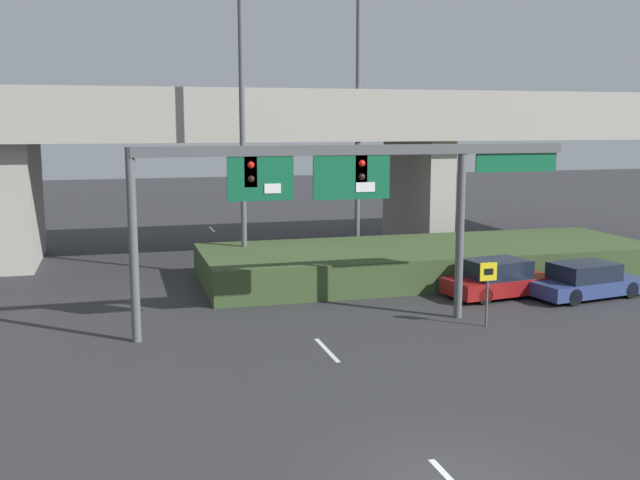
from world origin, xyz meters
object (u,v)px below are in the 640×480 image
object	(u,v)px
highway_light_pole_near	(358,120)
signal_gantry	(341,181)
parked_sedan_mid_right	(586,281)
highway_light_pole_far	(242,97)
speed_limit_sign	(488,284)
parked_sedan_near_right	(499,279)

from	to	relation	value
highway_light_pole_near	signal_gantry	bearing A→B (deg)	-111.01
highway_light_pole_near	parked_sedan_mid_right	xyz separation A→B (m)	(6.10, -9.50, -6.13)
highway_light_pole_far	parked_sedan_mid_right	size ratio (longest dim) A/B	3.05
speed_limit_sign	highway_light_pole_far	bearing A→B (deg)	122.46
signal_gantry	parked_sedan_mid_right	xyz separation A→B (m)	(10.29, 1.42, -4.16)
signal_gantry	speed_limit_sign	bearing A→B (deg)	-15.70
speed_limit_sign	highway_light_pole_near	xyz separation A→B (m)	(-0.45, 12.23, 5.33)
highway_light_pole_near	parked_sedan_near_right	size ratio (longest dim) A/B	2.83
parked_sedan_near_right	parked_sedan_mid_right	xyz separation A→B (m)	(3.13, -1.05, -0.04)
speed_limit_sign	highway_light_pole_far	xyz separation A→B (m)	(-6.33, 9.95, 6.26)
signal_gantry	highway_light_pole_far	size ratio (longest dim) A/B	0.99
highway_light_pole_near	parked_sedan_near_right	bearing A→B (deg)	-70.69
signal_gantry	highway_light_pole_near	world-z (taller)	highway_light_pole_near
speed_limit_sign	parked_sedan_mid_right	world-z (taller)	speed_limit_sign
highway_light_pole_far	speed_limit_sign	bearing A→B (deg)	-57.54
signal_gantry	parked_sedan_mid_right	size ratio (longest dim) A/B	3.03
highway_light_pole_near	parked_sedan_near_right	distance (m)	10.83
highway_light_pole_near	parked_sedan_mid_right	size ratio (longest dim) A/B	2.66
signal_gantry	speed_limit_sign	xyz separation A→B (m)	(4.64, -1.30, -3.35)
speed_limit_sign	parked_sedan_near_right	world-z (taller)	speed_limit_sign
highway_light_pole_far	highway_light_pole_near	bearing A→B (deg)	21.20
speed_limit_sign	parked_sedan_near_right	distance (m)	4.60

